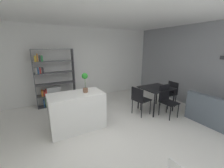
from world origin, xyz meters
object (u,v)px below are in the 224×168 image
object	(u,v)px
potted_plant_on_island	(85,81)
dining_chair_window_side	(170,92)
dining_table	(156,90)
dining_chair_near	(167,98)
open_bookshelf	(52,81)
kitchen_island	(77,111)
dining_chair_island_side	(140,98)

from	to	relation	value
potted_plant_on_island	dining_chair_window_side	bearing A→B (deg)	-3.51
dining_table	dining_chair_near	world-z (taller)	dining_chair_near
open_bookshelf	kitchen_island	bearing A→B (deg)	-79.97
dining_chair_island_side	dining_chair_near	world-z (taller)	dining_chair_near
potted_plant_on_island	open_bookshelf	distance (m)	2.00
potted_plant_on_island	open_bookshelf	bearing A→B (deg)	107.26
kitchen_island	dining_chair_window_side	bearing A→B (deg)	-3.20
potted_plant_on_island	dining_chair_island_side	size ratio (longest dim) A/B	0.57
potted_plant_on_island	dining_table	size ratio (longest dim) A/B	0.52
potted_plant_on_island	dining_chair_near	xyz separation A→B (m)	(2.32, -0.61, -0.68)
dining_chair_near	dining_chair_island_side	bearing A→B (deg)	146.88
kitchen_island	potted_plant_on_island	distance (m)	0.81
open_bookshelf	dining_chair_window_side	size ratio (longest dim) A/B	2.27
potted_plant_on_island	dining_chair_window_side	world-z (taller)	potted_plant_on_island
kitchen_island	dining_chair_near	bearing A→B (deg)	-13.35
dining_table	dining_chair_island_side	distance (m)	0.71
potted_plant_on_island	dining_chair_island_side	world-z (taller)	potted_plant_on_island
dining_chair_near	potted_plant_on_island	bearing A→B (deg)	163.17
kitchen_island	dining_chair_island_side	world-z (taller)	kitchen_island
dining_table	kitchen_island	bearing A→B (deg)	176.05
kitchen_island	open_bookshelf	size ratio (longest dim) A/B	0.67
dining_chair_island_side	open_bookshelf	bearing A→B (deg)	38.37
kitchen_island	dining_table	xyz separation A→B (m)	(2.57, -0.18, 0.23)
dining_table	dining_chair_window_side	size ratio (longest dim) A/B	1.10
kitchen_island	dining_chair_window_side	distance (m)	3.27
open_bookshelf	dining_table	distance (m)	3.57
dining_chair_window_side	dining_chair_near	bearing A→B (deg)	-55.36
potted_plant_on_island	kitchen_island	bearing A→B (deg)	-179.43
kitchen_island	potted_plant_on_island	world-z (taller)	potted_plant_on_island
dining_chair_island_side	dining_chair_window_side	bearing A→B (deg)	-98.01
open_bookshelf	dining_chair_island_side	size ratio (longest dim) A/B	2.27
dining_chair_near	kitchen_island	bearing A→B (deg)	164.62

